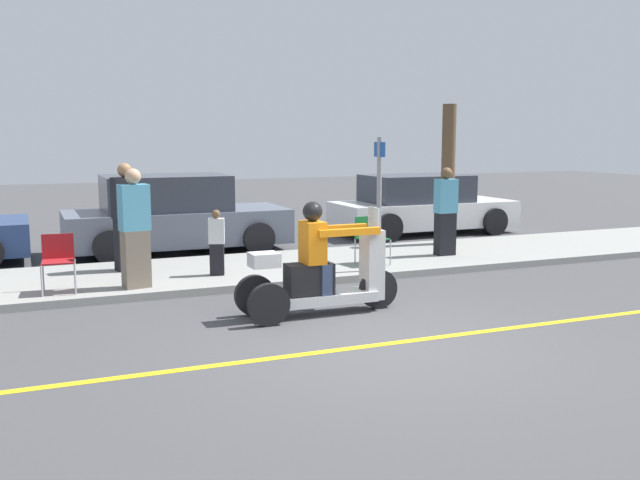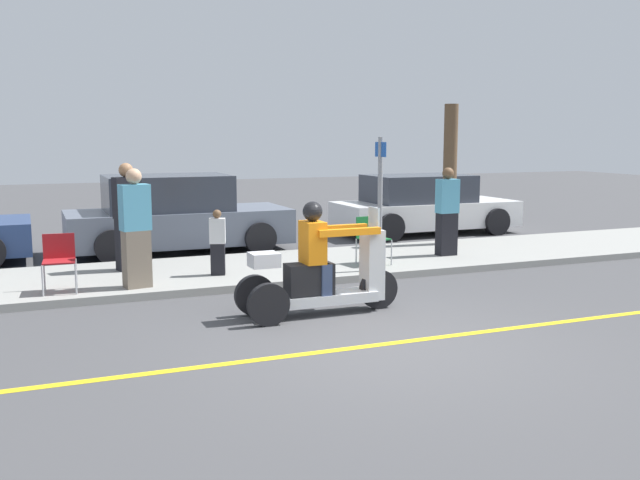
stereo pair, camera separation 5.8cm
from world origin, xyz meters
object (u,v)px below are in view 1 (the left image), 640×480
(spectator_end_of_line, at_px, (446,213))
(parked_car_lot_right, at_px, (421,206))
(spectator_mid_group, at_px, (135,231))
(folding_chair_set_back, at_px, (370,235))
(parked_car_lot_center, at_px, (174,216))
(folding_chair_curbside, at_px, (58,257))
(tree_trunk, at_px, (448,175))
(street_sign, at_px, (379,199))
(spectator_far_back, at_px, (126,219))
(motorcycle_trike, at_px, (321,274))
(spectator_with_child, at_px, (217,244))

(spectator_end_of_line, height_order, parked_car_lot_right, spectator_end_of_line)
(spectator_end_of_line, relative_size, spectator_mid_group, 0.93)
(spectator_mid_group, distance_m, folding_chair_set_back, 4.11)
(folding_chair_set_back, height_order, parked_car_lot_center, parked_car_lot_center)
(folding_chair_curbside, bearing_deg, parked_car_lot_right, 25.45)
(spectator_mid_group, height_order, tree_trunk, tree_trunk)
(folding_chair_curbside, relative_size, tree_trunk, 0.29)
(folding_chair_set_back, height_order, street_sign, street_sign)
(folding_chair_set_back, bearing_deg, tree_trunk, 29.82)
(spectator_far_back, bearing_deg, folding_chair_set_back, -13.87)
(folding_chair_set_back, relative_size, street_sign, 0.37)
(spectator_end_of_line, bearing_deg, folding_chair_curbside, -175.60)
(spectator_mid_group, bearing_deg, spectator_far_back, 87.00)
(spectator_mid_group, relative_size, street_sign, 0.80)
(spectator_end_of_line, distance_m, spectator_far_back, 5.74)
(motorcycle_trike, xyz_separation_m, spectator_mid_group, (-2.07, 2.09, 0.42))
(motorcycle_trike, bearing_deg, parked_car_lot_right, 50.03)
(folding_chair_set_back, distance_m, parked_car_lot_right, 4.93)
(spectator_far_back, relative_size, tree_trunk, 0.62)
(spectator_with_child, height_order, parked_car_lot_right, parked_car_lot_right)
(street_sign, bearing_deg, tree_trunk, 37.93)
(spectator_far_back, bearing_deg, spectator_mid_group, -93.00)
(spectator_far_back, bearing_deg, tree_trunk, 3.97)
(parked_car_lot_center, bearing_deg, street_sign, -56.22)
(folding_chair_set_back, bearing_deg, parked_car_lot_center, 130.22)
(spectator_end_of_line, xyz_separation_m, parked_car_lot_center, (-4.47, 3.03, -0.18))
(spectator_mid_group, distance_m, tree_trunk, 6.87)
(spectator_far_back, distance_m, folding_chair_set_back, 4.13)
(folding_chair_curbside, relative_size, street_sign, 0.37)
(spectator_far_back, xyz_separation_m, parked_car_lot_center, (1.22, 2.29, -0.25))
(spectator_with_child, relative_size, street_sign, 0.48)
(spectator_far_back, relative_size, spectator_mid_group, 1.01)
(motorcycle_trike, xyz_separation_m, spectator_with_child, (-0.73, 2.56, 0.08))
(parked_car_lot_center, height_order, street_sign, street_sign)
(spectator_end_of_line, xyz_separation_m, folding_chair_curbside, (-6.84, -0.53, -0.29))
(spectator_with_child, bearing_deg, spectator_far_back, 142.36)
(spectator_far_back, distance_m, parked_car_lot_center, 2.61)
(parked_car_lot_right, height_order, tree_trunk, tree_trunk)
(street_sign, bearing_deg, folding_chair_curbside, 175.91)
(spectator_end_of_line, height_order, folding_chair_curbside, spectator_end_of_line)
(spectator_far_back, distance_m, spectator_mid_group, 1.45)
(motorcycle_trike, bearing_deg, folding_chair_set_back, 51.89)
(street_sign, bearing_deg, spectator_far_back, 157.10)
(spectator_far_back, relative_size, folding_chair_set_back, 2.17)
(motorcycle_trike, relative_size, street_sign, 1.01)
(spectator_with_child, bearing_deg, spectator_end_of_line, 3.03)
(tree_trunk, bearing_deg, spectator_mid_group, -163.91)
(parked_car_lot_center, bearing_deg, motorcycle_trike, -82.46)
(spectator_far_back, distance_m, street_sign, 4.18)
(folding_chair_set_back, distance_m, folding_chair_curbside, 5.14)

